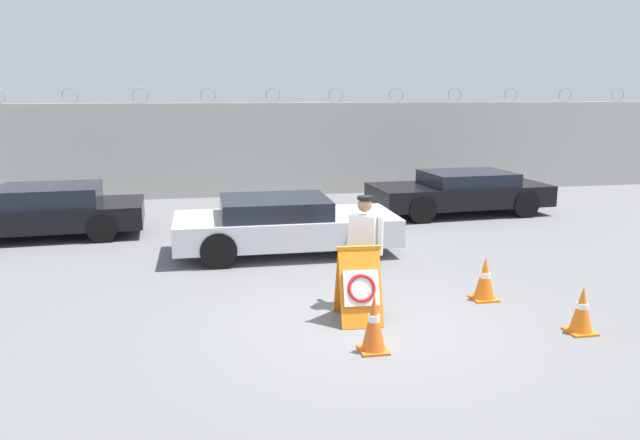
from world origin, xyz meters
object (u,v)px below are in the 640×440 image
at_px(parked_car_front_coupe, 42,211).
at_px(traffic_cone_far, 374,323).
at_px(parked_car_rear_sedan, 283,224).
at_px(barricade_sign, 359,284).
at_px(traffic_cone_mid, 485,279).
at_px(parked_car_far_side, 461,192).
at_px(security_guard, 364,246).
at_px(traffic_cone_near, 582,310).

bearing_deg(parked_car_front_coupe, traffic_cone_far, 123.43).
xyz_separation_m(parked_car_front_coupe, parked_car_rear_sedan, (5.12, -2.42, 0.01)).
height_order(barricade_sign, parked_car_rear_sedan, parked_car_rear_sedan).
distance_m(traffic_cone_mid, parked_car_far_side, 7.07).
bearing_deg(security_guard, parked_car_front_coupe, -5.55).
xyz_separation_m(security_guard, parked_car_rear_sedan, (-0.80, 3.33, -0.35)).
relative_size(traffic_cone_near, parked_car_far_side, 0.14).
bearing_deg(parked_car_rear_sedan, barricade_sign, -81.70).
distance_m(barricade_sign, parked_car_far_side, 8.49).
relative_size(parked_car_front_coupe, parked_car_rear_sedan, 1.03).
bearing_deg(parked_car_far_side, traffic_cone_mid, 66.22).
height_order(barricade_sign, parked_car_front_coupe, parked_car_front_coupe).
height_order(traffic_cone_far, parked_car_rear_sedan, parked_car_rear_sedan).
xyz_separation_m(traffic_cone_far, parked_car_front_coupe, (-5.60, 7.46, 0.21)).
distance_m(traffic_cone_near, parked_car_rear_sedan, 6.04).
xyz_separation_m(security_guard, traffic_cone_near, (2.62, -1.63, -0.61)).
bearing_deg(traffic_cone_mid, parked_car_far_side, 69.98).
xyz_separation_m(parked_car_front_coupe, parked_car_far_side, (10.26, 0.78, 0.01)).
relative_size(traffic_cone_mid, parked_car_far_side, 0.14).
xyz_separation_m(barricade_sign, parked_car_rear_sedan, (-0.57, 3.95, 0.05)).
height_order(barricade_sign, traffic_cone_mid, barricade_sign).
relative_size(traffic_cone_near, traffic_cone_mid, 0.96).
distance_m(barricade_sign, traffic_cone_near, 3.04).
bearing_deg(traffic_cone_mid, security_guard, 176.88).
relative_size(security_guard, parked_car_far_side, 0.36).
bearing_deg(traffic_cone_far, parked_car_far_side, 60.48).
bearing_deg(parked_car_rear_sedan, traffic_cone_mid, -51.38).
relative_size(security_guard, traffic_cone_mid, 2.47).
distance_m(traffic_cone_mid, parked_car_front_coupe, 9.80).
relative_size(barricade_sign, parked_car_far_side, 0.23).
distance_m(barricade_sign, traffic_cone_far, 1.10).
distance_m(parked_car_rear_sedan, parked_car_far_side, 6.06).
height_order(parked_car_front_coupe, parked_car_far_side, parked_car_front_coupe).
xyz_separation_m(traffic_cone_near, parked_car_rear_sedan, (-3.42, 4.97, 0.27)).
relative_size(traffic_cone_mid, parked_car_front_coupe, 0.15).
relative_size(traffic_cone_far, parked_car_rear_sedan, 0.17).
xyz_separation_m(security_guard, parked_car_front_coupe, (-5.91, 5.75, -0.35)).
relative_size(security_guard, parked_car_front_coupe, 0.37).
distance_m(security_guard, traffic_cone_far, 1.82).
xyz_separation_m(barricade_sign, traffic_cone_far, (-0.08, -1.09, -0.16)).
relative_size(traffic_cone_near, parked_car_front_coupe, 0.14).
relative_size(security_guard, traffic_cone_near, 2.58).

